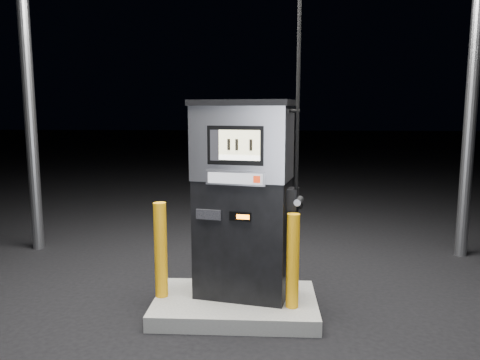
{
  "coord_description": "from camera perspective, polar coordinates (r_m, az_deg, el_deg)",
  "views": [
    {
      "loc": [
        0.29,
        -4.41,
        2.01
      ],
      "look_at": [
        0.05,
        0.0,
        1.33
      ],
      "focal_mm": 35.0,
      "sensor_mm": 36.0,
      "label": 1
    }
  ],
  "objects": [
    {
      "name": "ground",
      "position": [
        4.85,
        -0.56,
        -15.76
      ],
      "size": [
        80.0,
        80.0,
        0.0
      ],
      "primitive_type": "plane",
      "color": "black",
      "rests_on": "ground"
    },
    {
      "name": "pump_island",
      "position": [
        4.82,
        -0.57,
        -14.95
      ],
      "size": [
        1.6,
        1.0,
        0.15
      ],
      "primitive_type": "cube",
      "color": "slate",
      "rests_on": "ground"
    },
    {
      "name": "fuel_dispenser",
      "position": [
        4.59,
        0.38,
        -2.13
      ],
      "size": [
        1.12,
        0.76,
        4.02
      ],
      "rotation": [
        0.0,
        0.0,
        -0.21
      ],
      "color": "black",
      "rests_on": "pump_island"
    },
    {
      "name": "bollard_left",
      "position": [
        4.74,
        -9.64,
        -8.4
      ],
      "size": [
        0.16,
        0.16,
        0.95
      ],
      "primitive_type": "cylinder",
      "rotation": [
        0.0,
        0.0,
        -0.32
      ],
      "color": "#FFAB0E",
      "rests_on": "pump_island"
    },
    {
      "name": "bollard_right",
      "position": [
        4.46,
        6.44,
        -9.78
      ],
      "size": [
        0.16,
        0.16,
        0.9
      ],
      "primitive_type": "cylinder",
      "rotation": [
        0.0,
        0.0,
        0.36
      ],
      "color": "#FFAB0E",
      "rests_on": "pump_island"
    }
  ]
}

